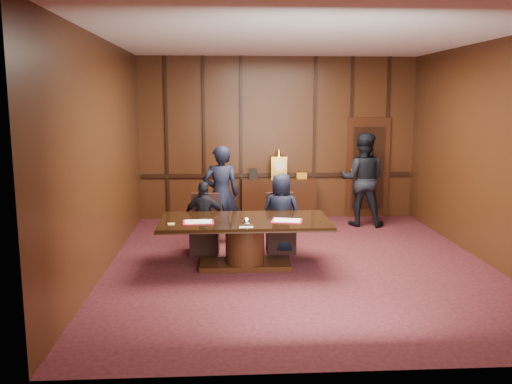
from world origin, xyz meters
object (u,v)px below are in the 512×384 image
at_px(signatory_left, 204,218).
at_px(witness_left, 221,194).
at_px(conference_table, 245,235).
at_px(signatory_right, 281,213).
at_px(witness_right, 362,179).
at_px(sideboard, 279,197).

xyz_separation_m(signatory_left, witness_left, (0.28, 0.71, 0.27)).
relative_size(conference_table, witness_left, 1.47).
bearing_deg(signatory_right, signatory_left, 18.78).
bearing_deg(witness_left, witness_right, -161.19).
bearing_deg(witness_left, signatory_right, 141.01).
height_order(sideboard, conference_table, sideboard).
xyz_separation_m(sideboard, conference_table, (-0.87, -3.39, 0.02)).
xyz_separation_m(sideboard, witness_left, (-1.24, -1.88, 0.41)).
height_order(signatory_left, witness_right, witness_right).
distance_m(sideboard, conference_table, 3.49).
bearing_deg(witness_left, conference_table, 99.54).
bearing_deg(signatory_right, sideboard, -76.01).
bearing_deg(signatory_left, conference_table, 138.06).
bearing_deg(signatory_right, conference_table, 69.68).
xyz_separation_m(signatory_right, witness_right, (1.89, 1.94, 0.28)).
bearing_deg(signatory_left, sideboard, -111.43).
distance_m(sideboard, witness_right, 1.85).
bearing_deg(signatory_left, witness_left, -102.73).
height_order(sideboard, witness_right, witness_right).
bearing_deg(signatory_right, witness_left, -16.01).
height_order(signatory_left, witness_left, witness_left).
distance_m(conference_table, witness_right, 3.76).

